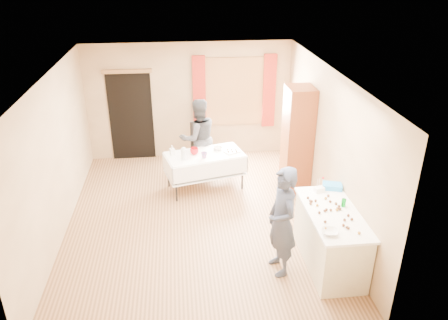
{
  "coord_description": "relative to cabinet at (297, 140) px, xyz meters",
  "views": [
    {
      "loc": [
        -0.26,
        -6.6,
        4.26
      ],
      "look_at": [
        0.47,
        0.0,
        1.12
      ],
      "focal_mm": 35.0,
      "sensor_mm": 36.0,
      "label": 1
    }
  ],
  "objects": [
    {
      "name": "wall_right",
      "position": [
        0.27,
        -0.94,
        0.26
      ],
      "size": [
        0.02,
        5.5,
        2.6
      ],
      "primitive_type": "cube",
      "color": "tan",
      "rests_on": "floor"
    },
    {
      "name": "floor",
      "position": [
        -1.99,
        -0.94,
        -1.05
      ],
      "size": [
        4.5,
        5.5,
        0.02
      ],
      "primitive_type": "cube",
      "color": "#9E7047",
      "rests_on": "ground"
    },
    {
      "name": "foam_block",
      "position": [
        -0.13,
        -1.81,
        -0.09
      ],
      "size": [
        0.17,
        0.13,
        0.08
      ],
      "primitive_type": "cube",
      "rotation": [
        0.0,
        0.0,
        0.24
      ],
      "color": "white",
      "rests_on": "counter"
    },
    {
      "name": "cup_rainbow",
      "position": [
        -1.8,
        -0.01,
        -0.23
      ],
      "size": [
        0.22,
        0.22,
        0.11
      ],
      "primitive_type": "imported",
      "rotation": [
        0.0,
        0.0,
        0.55
      ],
      "color": "red",
      "rests_on": "party_table"
    },
    {
      "name": "window_pane",
      "position": [
        -0.99,
        1.77,
        0.46
      ],
      "size": [
        1.2,
        0.02,
        1.4
      ],
      "primitive_type": "cube",
      "color": "white",
      "rests_on": "wall_back"
    },
    {
      "name": "curtain_left",
      "position": [
        -1.77,
        1.73,
        0.46
      ],
      "size": [
        0.28,
        0.06,
        1.65
      ],
      "primitive_type": "cube",
      "color": "maroon",
      "rests_on": "wall_back"
    },
    {
      "name": "mixing_bowl",
      "position": [
        -0.33,
        -2.91,
        -0.1
      ],
      "size": [
        0.3,
        0.3,
        0.05
      ],
      "primitive_type": "imported",
      "rotation": [
        0.0,
        0.0,
        -0.21
      ],
      "color": "white",
      "rests_on": "counter"
    },
    {
      "name": "counter",
      "position": [
        -0.1,
        -2.4,
        -0.58
      ],
      "size": [
        0.74,
        1.55,
        0.91
      ],
      "color": "beige",
      "rests_on": "floor"
    },
    {
      "name": "curtain_right",
      "position": [
        -0.21,
        1.73,
        0.46
      ],
      "size": [
        0.28,
        0.06,
        1.65
      ],
      "primitive_type": "cube",
      "color": "maroon",
      "rests_on": "wall_back"
    },
    {
      "name": "ceiling",
      "position": [
        -1.99,
        -0.94,
        1.57
      ],
      "size": [
        4.5,
        5.5,
        0.02
      ],
      "primitive_type": "cube",
      "color": "white",
      "rests_on": "floor"
    },
    {
      "name": "party_table",
      "position": [
        -1.78,
        0.17,
        -0.59
      ],
      "size": [
        1.65,
        1.12,
        0.75
      ],
      "rotation": [
        0.0,
        0.0,
        0.25
      ],
      "color": "black",
      "rests_on": "floor"
    },
    {
      "name": "pitcher",
      "position": [
        -2.18,
        -0.06,
        -0.18
      ],
      "size": [
        0.14,
        0.14,
        0.22
      ],
      "primitive_type": "cylinder",
      "rotation": [
        0.0,
        0.0,
        0.38
      ],
      "color": "silver",
      "rests_on": "party_table"
    },
    {
      "name": "chair",
      "position": [
        -1.75,
        1.18,
        -0.74
      ],
      "size": [
        0.54,
        0.54,
        1.01
      ],
      "rotation": [
        0.0,
        0.0,
        0.36
      ],
      "color": "black",
      "rests_on": "floor"
    },
    {
      "name": "woman",
      "position": [
        -1.86,
        0.8,
        -0.21
      ],
      "size": [
        1.17,
        1.09,
        1.66
      ],
      "primitive_type": "imported",
      "rotation": [
        0.0,
        0.0,
        3.45
      ],
      "color": "black",
      "rests_on": "floor"
    },
    {
      "name": "cup_red",
      "position": [
        -1.97,
        0.18,
        -0.22
      ],
      "size": [
        0.2,
        0.2,
        0.13
      ],
      "primitive_type": "imported",
      "rotation": [
        0.0,
        0.0,
        0.13
      ],
      "color": "#AE0D14",
      "rests_on": "party_table"
    },
    {
      "name": "door_lintel",
      "position": [
        -3.29,
        1.76,
        0.98
      ],
      "size": [
        1.05,
        0.06,
        0.08
      ],
      "primitive_type": "cube",
      "color": "olive",
      "rests_on": "wall_back"
    },
    {
      "name": "soda_can",
      "position": [
        0.09,
        -2.27,
        -0.07
      ],
      "size": [
        0.08,
        0.08,
        0.12
      ],
      "primitive_type": "cylinder",
      "rotation": [
        0.0,
        0.0,
        0.15
      ],
      "color": "#037A16",
      "rests_on": "counter"
    },
    {
      "name": "cake_balls",
      "position": [
        -0.14,
        -2.4,
        -0.11
      ],
      "size": [
        0.49,
        1.04,
        0.04
      ],
      "color": "#3F2314",
      "rests_on": "counter"
    },
    {
      "name": "doorway",
      "position": [
        -3.29,
        1.79,
        -0.04
      ],
      "size": [
        0.95,
        0.04,
        2.0
      ],
      "primitive_type": "cube",
      "color": "black",
      "rests_on": "floor"
    },
    {
      "name": "wall_front",
      "position": [
        -1.99,
        -3.7,
        0.26
      ],
      "size": [
        4.5,
        0.02,
        2.6
      ],
      "primitive_type": "cube",
      "color": "tan",
      "rests_on": "floor"
    },
    {
      "name": "pastry_tray",
      "position": [
        -1.24,
        0.19,
        -0.28
      ],
      "size": [
        0.34,
        0.3,
        0.02
      ],
      "primitive_type": "cube",
      "rotation": [
        0.0,
        0.0,
        0.46
      ],
      "color": "white",
      "rests_on": "party_table"
    },
    {
      "name": "cabinet",
      "position": [
        0.0,
        0.0,
        0.0
      ],
      "size": [
        0.5,
        0.6,
        2.07
      ],
      "primitive_type": "cube",
      "color": "brown",
      "rests_on": "floor"
    },
    {
      "name": "small_bowl",
      "position": [
        -1.5,
        0.35,
        -0.26
      ],
      "size": [
        0.31,
        0.31,
        0.06
      ],
      "primitive_type": "imported",
      "rotation": [
        0.0,
        0.0,
        0.44
      ],
      "color": "white",
      "rests_on": "party_table"
    },
    {
      "name": "wall_left",
      "position": [
        -4.25,
        -0.94,
        0.26
      ],
      "size": [
        0.02,
        5.5,
        2.6
      ],
      "primitive_type": "cube",
      "color": "tan",
      "rests_on": "floor"
    },
    {
      "name": "girl",
      "position": [
        -0.87,
        -2.46,
        -0.2
      ],
      "size": [
        0.75,
        0.61,
        1.67
      ],
      "primitive_type": "imported",
      "rotation": [
        0.0,
        0.0,
        -1.39
      ],
      "color": "#262C40",
      "rests_on": "floor"
    },
    {
      "name": "wall_back",
      "position": [
        -1.99,
        1.82,
        0.26
      ],
      "size": [
        4.5,
        0.02,
        2.6
      ],
      "primitive_type": "cube",
      "color": "tan",
      "rests_on": "floor"
    },
    {
      "name": "blue_basket",
      "position": [
        0.11,
        -1.72,
        -0.09
      ],
      "size": [
        0.34,
        0.28,
        0.08
      ],
      "primitive_type": "cube",
      "rotation": [
        0.0,
        0.0,
        -0.29
      ],
      "color": "#268BD8",
      "rests_on": "counter"
    },
    {
      "name": "bottle",
      "position": [
        -2.4,
        0.21,
        -0.19
      ],
      "size": [
        0.14,
        0.14,
        0.19
      ],
      "primitive_type": "imported",
      "rotation": [
        0.0,
        0.0,
        0.36
      ],
      "color": "white",
      "rests_on": "party_table"
    },
    {
      "name": "window_frame",
      "position": [
        -0.99,
        1.78,
        0.46
      ],
      "size": [
        1.32,
        0.06,
        1.52
      ],
      "primitive_type": "cube",
      "color": "olive",
      "rests_on": "wall_back"
    }
  ]
}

